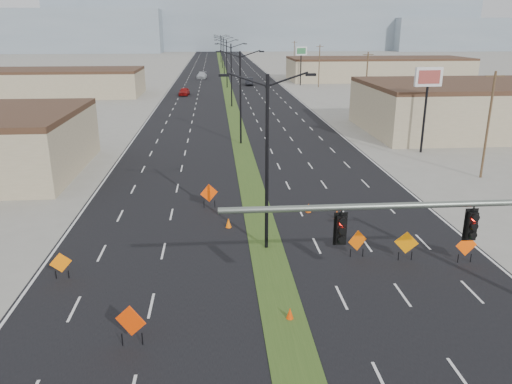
{
  "coord_description": "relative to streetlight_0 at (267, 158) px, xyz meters",
  "views": [
    {
      "loc": [
        -2.82,
        -14.69,
        12.27
      ],
      "look_at": [
        -0.54,
        12.84,
        3.2
      ],
      "focal_mm": 35.0,
      "sensor_mm": 36.0,
      "label": 1
    }
  ],
  "objects": [
    {
      "name": "building_sw_far",
      "position": [
        -32.0,
        73.0,
        -3.17
      ],
      "size": [
        30.0,
        14.0,
        4.5
      ],
      "primitive_type": "cube",
      "color": "tan",
      "rests_on": "ground"
    },
    {
      "name": "building_se_far",
      "position": [
        38.0,
        98.0,
        -2.92
      ],
      "size": [
        44.0,
        16.0,
        5.0
      ],
      "primitive_type": "cube",
      "color": "tan",
      "rests_on": "ground"
    },
    {
      "name": "construction_sign_3",
      "position": [
        4.94,
        -1.66,
        -4.46
      ],
      "size": [
        1.16,
        0.46,
        1.62
      ],
      "rotation": [
        0.0,
        0.0,
        0.36
      ],
      "color": "#E05404",
      "rests_on": "ground"
    },
    {
      "name": "streetlight_0",
      "position": [
        0.0,
        0.0,
        0.0
      ],
      "size": [
        5.15,
        0.24,
        10.02
      ],
      "color": "black",
      "rests_on": "ground"
    },
    {
      "name": "mesa_center",
      "position": [
        40.0,
        288.0,
        8.58
      ],
      "size": [
        220.0,
        50.0,
        28.0
      ],
      "primitive_type": "cube",
      "color": "gray",
      "rests_on": "ground"
    },
    {
      "name": "road_surface",
      "position": [
        0.0,
        88.0,
        -5.42
      ],
      "size": [
        25.0,
        400.0,
        0.02
      ],
      "primitive_type": "cube",
      "color": "black",
      "rests_on": "ground"
    },
    {
      "name": "construction_sign_4",
      "position": [
        10.66,
        -2.83,
        -4.44
      ],
      "size": [
        1.25,
        0.16,
        1.67
      ],
      "rotation": [
        0.0,
        0.0,
        0.09
      ],
      "color": "#FF4E05",
      "rests_on": "ground"
    },
    {
      "name": "pole_sign_east_far",
      "position": [
        16.69,
        87.19,
        1.41
      ],
      "size": [
        2.73,
        1.18,
        8.45
      ],
      "rotation": [
        0.0,
        0.0,
        0.31
      ],
      "color": "black",
      "rests_on": "ground"
    },
    {
      "name": "streetlight_4",
      "position": [
        0.0,
        112.0,
        0.0
      ],
      "size": [
        5.15,
        0.24,
        10.02
      ],
      "color": "black",
      "rests_on": "ground"
    },
    {
      "name": "streetlight_6",
      "position": [
        0.0,
        168.0,
        0.0
      ],
      "size": [
        5.15,
        0.24,
        10.02
      ],
      "color": "black",
      "rests_on": "ground"
    },
    {
      "name": "pole_sign_east_near",
      "position": [
        18.48,
        22.38,
        1.58
      ],
      "size": [
        2.83,
        0.55,
        8.64
      ],
      "rotation": [
        0.0,
        0.0,
        0.06
      ],
      "color": "black",
      "rests_on": "ground"
    },
    {
      "name": "streetlight_2",
      "position": [
        0.0,
        56.0,
        0.0
      ],
      "size": [
        5.15,
        0.24,
        10.02
      ],
      "color": "black",
      "rests_on": "ground"
    },
    {
      "name": "cone_2",
      "position": [
        3.55,
        5.69,
        -5.09
      ],
      "size": [
        0.43,
        0.43,
        0.66
      ],
      "primitive_type": "cone",
      "rotation": [
        0.0,
        0.0,
        0.11
      ],
      "color": "#ED4F05",
      "rests_on": "ground"
    },
    {
      "name": "streetlight_1",
      "position": [
        0.0,
        28.0,
        0.0
      ],
      "size": [
        5.15,
        0.24,
        10.02
      ],
      "color": "black",
      "rests_on": "ground"
    },
    {
      "name": "cone_3",
      "position": [
        -2.13,
        3.33,
        -5.09
      ],
      "size": [
        0.48,
        0.48,
        0.65
      ],
      "primitive_type": "cone",
      "rotation": [
        0.0,
        0.0,
        -0.28
      ],
      "color": "#F66205",
      "rests_on": "ground"
    },
    {
      "name": "car_mid",
      "position": [
        5.16,
        88.51,
        -4.6
      ],
      "size": [
        2.06,
        5.09,
        1.64
      ],
      "primitive_type": "imported",
      "rotation": [
        0.0,
        0.0,
        -0.07
      ],
      "color": "black",
      "rests_on": "ground"
    },
    {
      "name": "construction_sign_1",
      "position": [
        -6.39,
        -9.0,
        -4.33
      ],
      "size": [
        1.3,
        0.53,
        1.83
      ],
      "rotation": [
        0.0,
        0.0,
        -0.37
      ],
      "color": "#E83904",
      "rests_on": "ground"
    },
    {
      "name": "utility_pole_3",
      "position": [
        20.0,
        118.0,
        -0.74
      ],
      "size": [
        1.6,
        0.2,
        9.0
      ],
      "color": "#4C3823",
      "rests_on": "ground"
    },
    {
      "name": "car_far",
      "position": [
        -5.92,
        104.9,
        -4.61
      ],
      "size": [
        2.71,
        5.73,
        1.62
      ],
      "primitive_type": "imported",
      "rotation": [
        0.0,
        0.0,
        -0.08
      ],
      "color": "#B8BDC3",
      "rests_on": "ground"
    },
    {
      "name": "cone_1",
      "position": [
        5.23,
        4.32,
        -5.11
      ],
      "size": [
        0.48,
        0.48,
        0.62
      ],
      "primitive_type": "cone",
      "rotation": [
        0.0,
        0.0,
        0.35
      ],
      "color": "#F74505",
      "rests_on": "ground"
    },
    {
      "name": "building_se_near",
      "position": [
        34.0,
        33.0,
        -2.67
      ],
      "size": [
        36.0,
        18.0,
        5.5
      ],
      "primitive_type": "cube",
      "color": "tan",
      "rests_on": "ground"
    },
    {
      "name": "streetlight_3",
      "position": [
        0.0,
        84.0,
        0.0
      ],
      "size": [
        5.15,
        0.24,
        10.02
      ],
      "color": "black",
      "rests_on": "ground"
    },
    {
      "name": "cone_0",
      "position": [
        0.26,
        -7.63,
        -5.13
      ],
      "size": [
        0.39,
        0.39,
        0.58
      ],
      "primitive_type": "cone",
      "rotation": [
        0.0,
        0.0,
        -0.12
      ],
      "color": "#E13C04",
      "rests_on": "ground"
    },
    {
      "name": "utility_pole_0",
      "position": [
        20.0,
        13.0,
        -0.74
      ],
      "size": [
        1.6,
        0.2,
        9.0
      ],
      "color": "#4C3823",
      "rests_on": "ground"
    },
    {
      "name": "car_left",
      "position": [
        -8.61,
        71.22,
        -4.68
      ],
      "size": [
        2.14,
        4.45,
        1.47
      ],
      "primitive_type": "imported",
      "rotation": [
        0.0,
        0.0,
        -0.1
      ],
      "color": "#9B1110",
      "rests_on": "ground"
    },
    {
      "name": "streetlight_5",
      "position": [
        0.0,
        140.0,
        0.0
      ],
      "size": [
        5.15,
        0.24,
        10.02
      ],
      "color": "black",
      "rests_on": "ground"
    },
    {
      "name": "utility_pole_2",
      "position": [
        20.0,
        83.0,
        -0.74
      ],
      "size": [
        1.6,
        0.2,
        9.0
      ],
      "color": "#4C3823",
      "rests_on": "ground"
    },
    {
      "name": "construction_sign_0",
      "position": [
        -10.86,
        -2.91,
        -4.57
      ],
      "size": [
        1.02,
        0.45,
        1.45
      ],
      "rotation": [
        0.0,
        0.0,
        0.39
      ],
      "color": "orange",
      "rests_on": "ground"
    },
    {
      "name": "construction_sign_5",
      "position": [
        7.5,
        -2.29,
        -4.4
      ],
      "size": [
        1.25,
        0.42,
        1.72
      ],
      "rotation": [
        0.0,
        0.0,
        -0.3
      ],
      "color": "orange",
      "rests_on": "ground"
    },
    {
      "name": "utility_pole_1",
      "position": [
        20.0,
        48.0,
        -0.74
      ],
      "size": [
        1.6,
        0.2,
        9.0
      ],
      "color": "#4C3823",
      "rests_on": "ground"
    },
    {
      "name": "construction_sign_2",
      "position": [
        -3.38,
        7.22,
        -4.37
      ],
      "size": [
        1.24,
        0.58,
        1.78
      ],
      "rotation": [
        0.0,
        0.0,
        0.42
      ],
      "color": "#F74305",
      "rests_on": "ground"
    },
    {
      "name": "mesa_backdrop",
      "position": [
        -30.0,
        308.0,
        10.58
      ],
      "size": [
        140.0,
        50.0,
        32.0
      ],
      "primitive_type": "cube",
      "color": "gray",
      "rests_on": "ground"
    },
    {
      "name": "median_strip",
      "position": [
        0.0,
        88.0,
        -5.42
      ],
      "size": [
        2.0,
        400.0,
        0.04
      ],
      "primitive_type": "cube",
      "color": "#2C4A1A",
      "rests_on": "ground"
    }
  ]
}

